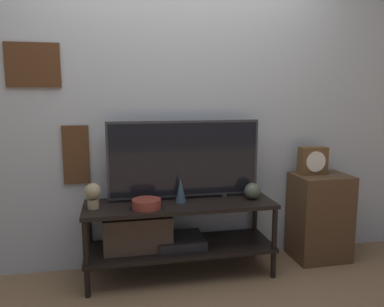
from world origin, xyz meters
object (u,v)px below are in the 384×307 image
at_px(vase_slim_bronze, 181,190).
at_px(vase_wide_bowl, 147,204).
at_px(vase_round_glass, 252,191).
at_px(mantel_clock, 313,161).
at_px(television, 185,159).
at_px(decorative_bust, 93,194).

relative_size(vase_slim_bronze, vase_wide_bowl, 0.89).
height_order(vase_wide_bowl, vase_round_glass, vase_round_glass).
height_order(vase_round_glass, mantel_clock, mantel_clock).
bearing_deg(vase_slim_bronze, mantel_clock, 4.74).
xyz_separation_m(television, decorative_bust, (-0.69, -0.12, -0.21)).
relative_size(vase_round_glass, decorative_bust, 0.69).
relative_size(television, vase_wide_bowl, 5.69).
xyz_separation_m(vase_slim_bronze, decorative_bust, (-0.64, -0.03, 0.01)).
xyz_separation_m(television, vase_round_glass, (0.52, -0.12, -0.25)).
xyz_separation_m(vase_slim_bronze, vase_wide_bowl, (-0.27, -0.11, -0.06)).
relative_size(television, decorative_bust, 6.39).
xyz_separation_m(vase_wide_bowl, vase_round_glass, (0.83, 0.08, 0.03)).
distance_m(vase_wide_bowl, decorative_bust, 0.39).
distance_m(vase_slim_bronze, vase_wide_bowl, 0.29).
bearing_deg(television, mantel_clock, -0.10).
xyz_separation_m(vase_round_glass, mantel_clock, (0.58, 0.12, 0.20)).
bearing_deg(decorative_bust, mantel_clock, 3.94).
relative_size(vase_wide_bowl, vase_round_glass, 1.63).
bearing_deg(vase_round_glass, television, 166.44).
bearing_deg(television, vase_wide_bowl, -147.34).
distance_m(vase_wide_bowl, vase_round_glass, 0.84).
bearing_deg(vase_wide_bowl, vase_round_glass, 5.43).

